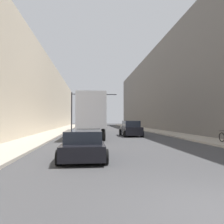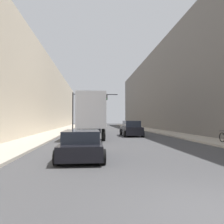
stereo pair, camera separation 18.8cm
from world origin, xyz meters
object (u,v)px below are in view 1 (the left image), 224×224
object	(u,v)px
sedan_car	(84,145)
suv_car	(131,129)
semi_truck	(91,115)
traffic_signal_gantry	(84,103)

from	to	relation	value
sedan_car	suv_car	distance (m)	14.23
semi_truck	traffic_signal_gantry	xyz separation A→B (m)	(-1.06, 13.68, 2.33)
semi_truck	suv_car	xyz separation A→B (m)	(4.43, -0.33, -1.57)
suv_car	traffic_signal_gantry	distance (m)	15.55
semi_truck	sedan_car	xyz separation A→B (m)	(-0.39, -13.72, -1.73)
traffic_signal_gantry	semi_truck	bearing A→B (deg)	-85.58
semi_truck	traffic_signal_gantry	bearing A→B (deg)	94.42
semi_truck	sedan_car	bearing A→B (deg)	-91.62
sedan_car	suv_car	bearing A→B (deg)	70.22
sedan_car	traffic_signal_gantry	size ratio (longest dim) A/B	0.57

